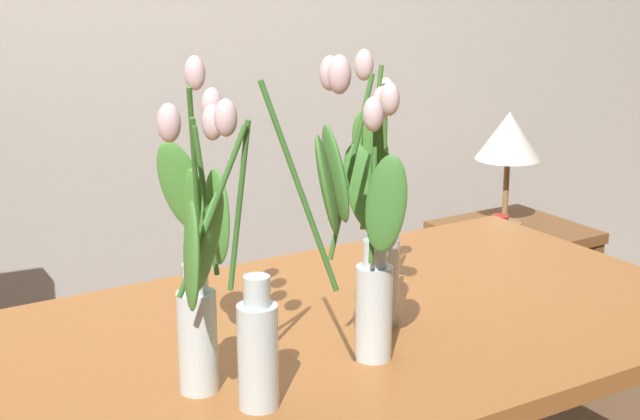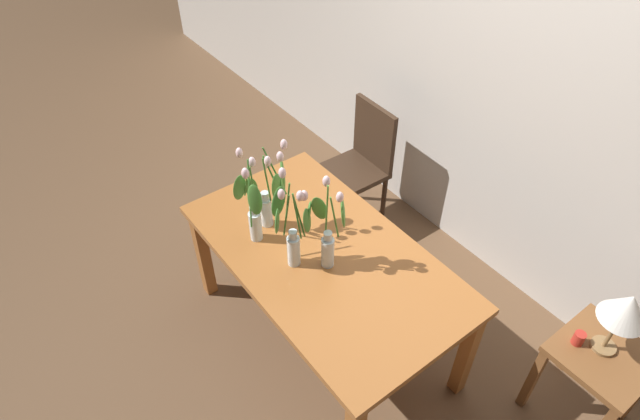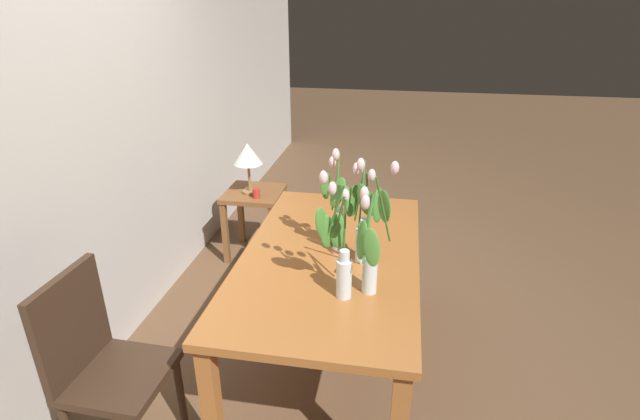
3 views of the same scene
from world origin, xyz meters
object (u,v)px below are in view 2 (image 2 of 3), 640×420
object	(u,v)px
tulip_vase_1	(293,231)
table_lamp	(626,309)
dining_chair	(362,160)
tulip_vase_3	(252,209)
side_table	(597,367)
tulip_vase_0	(329,237)
dining_table	(324,265)
pillar_candle	(579,338)
tulip_vase_2	(272,196)

from	to	relation	value
tulip_vase_1	table_lamp	distance (m)	1.58
dining_chair	table_lamp	bearing A→B (deg)	-2.02
dining_chair	tulip_vase_3	bearing A→B (deg)	-70.49
dining_chair	side_table	xyz separation A→B (m)	(1.94, -0.09, -0.09)
tulip_vase_0	tulip_vase_1	distance (m)	0.18
dining_table	pillar_candle	bearing A→B (deg)	34.05
dining_table	tulip_vase_2	size ratio (longest dim) A/B	2.84
tulip_vase_0	dining_chair	distance (m)	1.26
tulip_vase_1	pillar_candle	xyz separation A→B (m)	(1.14, 0.90, -0.38)
tulip_vase_3	side_table	distance (m)	1.92
dining_chair	pillar_candle	distance (m)	1.82
tulip_vase_0	tulip_vase_3	world-z (taller)	tulip_vase_3
dining_table	tulip_vase_0	bearing A→B (deg)	-18.11
tulip_vase_2	dining_chair	xyz separation A→B (m)	(-0.37, 0.97, -0.42)
tulip_vase_1	pillar_candle	distance (m)	1.50
tulip_vase_2	tulip_vase_1	bearing A→B (deg)	-13.36
dining_chair	pillar_candle	bearing A→B (deg)	-4.64
dining_table	tulip_vase_0	size ratio (longest dim) A/B	2.89
side_table	pillar_candle	bearing A→B (deg)	-153.98
tulip_vase_3	pillar_candle	distance (m)	1.75
tulip_vase_2	pillar_candle	world-z (taller)	tulip_vase_2
tulip_vase_3	dining_chair	bearing A→B (deg)	109.51
tulip_vase_0	dining_chair	bearing A→B (deg)	130.76
side_table	tulip_vase_3	bearing A→B (deg)	-146.36
pillar_candle	tulip_vase_1	bearing A→B (deg)	-141.82
table_lamp	pillar_candle	bearing A→B (deg)	-139.30
side_table	pillar_candle	distance (m)	0.21
table_lamp	tulip_vase_2	bearing A→B (deg)	-149.54
tulip_vase_1	tulip_vase_2	distance (m)	0.31
dining_table	tulip_vase_3	bearing A→B (deg)	-145.11
tulip_vase_0	side_table	distance (m)	1.50
table_lamp	pillar_candle	xyz separation A→B (m)	(-0.09, -0.08, -0.27)
tulip_vase_3	tulip_vase_1	bearing A→B (deg)	13.69
dining_table	table_lamp	xyz separation A→B (m)	(1.19, 0.82, 0.21)
dining_table	side_table	bearing A→B (deg)	33.30
tulip_vase_2	table_lamp	xyz separation A→B (m)	(1.54, 0.91, -0.09)
dining_table	dining_chair	distance (m)	1.15
tulip_vase_2	pillar_candle	bearing A→B (deg)	29.71
tulip_vase_3	dining_chair	xyz separation A→B (m)	(-0.39, 1.11, -0.42)
dining_chair	side_table	world-z (taller)	dining_chair
dining_chair	side_table	bearing A→B (deg)	-2.58
tulip_vase_3	table_lamp	world-z (taller)	tulip_vase_3
side_table	tulip_vase_2	bearing A→B (deg)	-150.57
dining_table	side_table	world-z (taller)	dining_table
dining_table	tulip_vase_1	xyz separation A→B (m)	(-0.05, -0.16, 0.32)
side_table	dining_chair	bearing A→B (deg)	177.42
dining_chair	pillar_candle	world-z (taller)	dining_chair
tulip_vase_2	dining_table	bearing A→B (deg)	13.74
tulip_vase_0	tulip_vase_2	bearing A→B (deg)	-171.07
tulip_vase_2	side_table	bearing A→B (deg)	29.43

